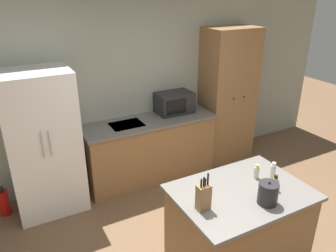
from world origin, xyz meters
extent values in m
cube|color=#9EA393|center=(0.00, 2.33, 1.30)|extent=(7.20, 0.06, 2.60)
cube|color=white|center=(-1.23, 1.96, 0.89)|extent=(0.81, 0.67, 1.78)
cylinder|color=silver|center=(-1.27, 1.61, 1.03)|extent=(0.02, 0.02, 0.30)
cylinder|color=silver|center=(-1.19, 1.61, 1.03)|extent=(0.02, 0.02, 0.30)
cube|color=olive|center=(0.19, 2.01, 0.44)|extent=(1.87, 0.59, 0.87)
cube|color=slate|center=(0.19, 2.01, 0.89)|extent=(1.91, 0.63, 0.03)
cube|color=#9EA0A3|center=(-0.15, 2.01, 0.90)|extent=(0.44, 0.34, 0.01)
cube|color=olive|center=(1.57, 2.04, 1.04)|extent=(0.80, 0.52, 2.09)
sphere|color=black|center=(1.48, 1.76, 1.09)|extent=(0.02, 0.02, 0.02)
sphere|color=black|center=(1.67, 1.76, 1.09)|extent=(0.02, 0.02, 0.02)
cube|color=olive|center=(0.22, 0.05, 0.43)|extent=(1.18, 0.83, 0.87)
cube|color=slate|center=(0.22, 0.05, 0.89)|extent=(1.24, 0.89, 0.03)
cube|color=#232326|center=(0.65, 2.10, 1.06)|extent=(0.53, 0.35, 0.30)
cube|color=black|center=(0.59, 1.92, 1.06)|extent=(0.32, 0.01, 0.21)
cube|color=olive|center=(-0.25, -0.01, 1.02)|extent=(0.11, 0.08, 0.23)
cylinder|color=black|center=(-0.28, -0.02, 1.18)|extent=(0.02, 0.02, 0.08)
cylinder|color=black|center=(-0.26, -0.02, 1.18)|extent=(0.02, 0.02, 0.09)
cylinder|color=black|center=(-0.24, -0.01, 1.17)|extent=(0.02, 0.02, 0.07)
cylinder|color=black|center=(-0.21, -0.01, 1.19)|extent=(0.02, 0.02, 0.11)
cylinder|color=beige|center=(0.62, 0.08, 0.98)|extent=(0.05, 0.05, 0.14)
cylinder|color=silver|center=(0.62, 0.08, 1.06)|extent=(0.04, 0.04, 0.03)
cylinder|color=gold|center=(0.50, -0.08, 0.97)|extent=(0.05, 0.05, 0.12)
cylinder|color=black|center=(0.50, -0.08, 1.04)|extent=(0.03, 0.03, 0.03)
cylinder|color=beige|center=(0.48, 0.15, 0.97)|extent=(0.05, 0.05, 0.12)
cylinder|color=#E5DB4C|center=(0.48, 0.15, 1.04)|extent=(0.04, 0.04, 0.03)
cylinder|color=#232326|center=(0.29, -0.20, 1.00)|extent=(0.17, 0.17, 0.20)
sphere|color=#262628|center=(0.29, -0.20, 1.11)|extent=(0.02, 0.02, 0.02)
cylinder|color=red|center=(-1.80, 2.05, 0.17)|extent=(0.13, 0.13, 0.33)
cylinder|color=black|center=(-1.80, 2.05, 0.36)|extent=(0.06, 0.06, 0.06)
camera|label=1|loc=(-1.57, -1.86, 2.65)|focal=35.00mm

